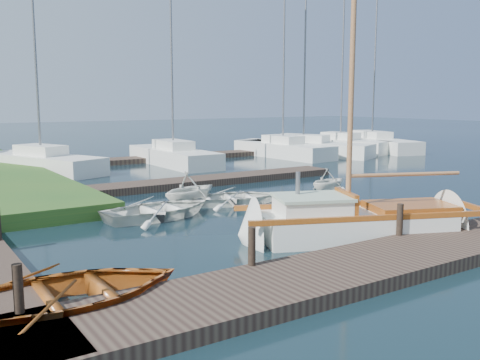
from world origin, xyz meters
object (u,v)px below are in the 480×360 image
mooring_post_1 (252,246)px  marina_boat_7 (372,142)px  marina_boat_2 (173,155)px  marina_boat_6 (340,144)px  tender_d (329,178)px  tender_c (236,195)px  mooring_post_2 (400,220)px  marina_boat_5 (303,147)px  tender_a (159,206)px  sailboat (360,225)px  tender_b (190,187)px  marina_boat_4 (283,148)px  marina_boat_0 (41,161)px  dinghy (63,289)px  mooring_post_0 (18,288)px

mooring_post_1 → marina_boat_7: 30.69m
marina_boat_2 → marina_boat_6: bearing=-87.9°
tender_d → tender_c: bearing=79.8°
mooring_post_1 → marina_boat_2: marina_boat_2 is taller
mooring_post_2 → marina_boat_5: 22.63m
tender_a → marina_boat_7: size_ratio=0.28×
mooring_post_1 → sailboat: sailboat is taller
sailboat → tender_d: sailboat is taller
mooring_post_2 → marina_boat_2: bearing=80.9°
mooring_post_1 → marina_boat_2: size_ratio=0.07×
tender_b → marina_boat_7: (21.33, 11.34, -0.07)m
tender_d → sailboat: bearing=131.7°
tender_a → marina_boat_4: size_ratio=0.33×
marina_boat_2 → marina_boat_7: marina_boat_7 is taller
marina_boat_2 → tender_b: bearing=157.1°
marina_boat_0 → marina_boat_5: bearing=-115.1°
tender_d → tender_a: bearing=83.3°
dinghy → marina_boat_7: 33.52m
mooring_post_0 → tender_c: 11.09m
dinghy → tender_a: 7.60m
mooring_post_2 → marina_boat_5: size_ratio=0.07×
mooring_post_1 → dinghy: size_ratio=0.19×
sailboat → marina_boat_5: marina_boat_5 is taller
sailboat → marina_boat_0: marina_boat_0 is taller
mooring_post_2 → tender_b: (-1.80, 7.75, -0.05)m
sailboat → mooring_post_1: bearing=-142.4°
tender_d → mooring_post_0: bearing=106.2°
mooring_post_2 → tender_a: 7.34m
tender_d → marina_boat_6: marina_boat_6 is taller
tender_b → sailboat: bearing=173.8°
marina_boat_4 → marina_boat_5: bearing=-90.5°
mooring_post_2 → dinghy: mooring_post_2 is taller
mooring_post_0 → sailboat: 8.94m
dinghy → tender_d: tender_d is taller
mooring_post_2 → marina_boat_5: bearing=56.0°
tender_b → marina_boat_4: marina_boat_4 is taller
tender_d → marina_boat_5: marina_boat_5 is taller
mooring_post_2 → marina_boat_4: 21.58m
mooring_post_2 → tender_a: bearing=119.8°
tender_c → tender_b: bearing=77.2°
dinghy → tender_c: size_ratio=1.33×
sailboat → tender_b: sailboat is taller
marina_boat_4 → mooring_post_0: bearing=129.6°
dinghy → marina_boat_4: (19.05, 18.37, 0.13)m
tender_d → marina_boat_7: (15.36, 11.98, 0.04)m
tender_b → marina_boat_6: marina_boat_6 is taller
marina_boat_5 → marina_boat_7: marina_boat_7 is taller
sailboat → tender_d: bearing=76.1°
mooring_post_0 → mooring_post_1: 4.50m
tender_b → marina_boat_0: 11.98m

